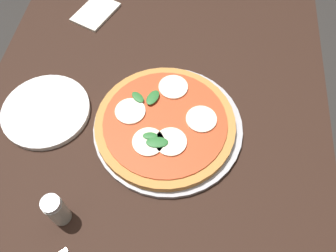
% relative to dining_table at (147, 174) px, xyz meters
% --- Properties ---
extents(ground_plane, '(6.00, 6.00, 0.00)m').
position_rel_dining_table_xyz_m(ground_plane, '(0.00, 0.00, -0.62)').
color(ground_plane, '#2D2B28').
extents(dining_table, '(1.26, 0.84, 0.73)m').
position_rel_dining_table_xyz_m(dining_table, '(0.00, 0.00, 0.00)').
color(dining_table, black).
rests_on(dining_table, ground_plane).
extents(serving_tray, '(0.34, 0.34, 0.01)m').
position_rel_dining_table_xyz_m(serving_tray, '(0.08, -0.04, 0.11)').
color(serving_tray, '#B2B2B7').
rests_on(serving_tray, dining_table).
extents(pizza, '(0.32, 0.32, 0.03)m').
position_rel_dining_table_xyz_m(pizza, '(0.07, -0.04, 0.13)').
color(pizza, '#C6843F').
rests_on(pizza, serving_tray).
extents(plate_white, '(0.21, 0.21, 0.01)m').
position_rel_dining_table_xyz_m(plate_white, '(0.08, 0.25, 0.11)').
color(plate_white, white).
rests_on(plate_white, dining_table).
extents(napkin, '(0.15, 0.13, 0.01)m').
position_rel_dining_table_xyz_m(napkin, '(0.43, 0.22, 0.11)').
color(napkin, white).
rests_on(napkin, dining_table).
extents(pepper_shaker, '(0.04, 0.04, 0.09)m').
position_rel_dining_table_xyz_m(pepper_shaker, '(-0.16, 0.14, 0.15)').
color(pepper_shaker, '#B2B7AD').
rests_on(pepper_shaker, dining_table).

